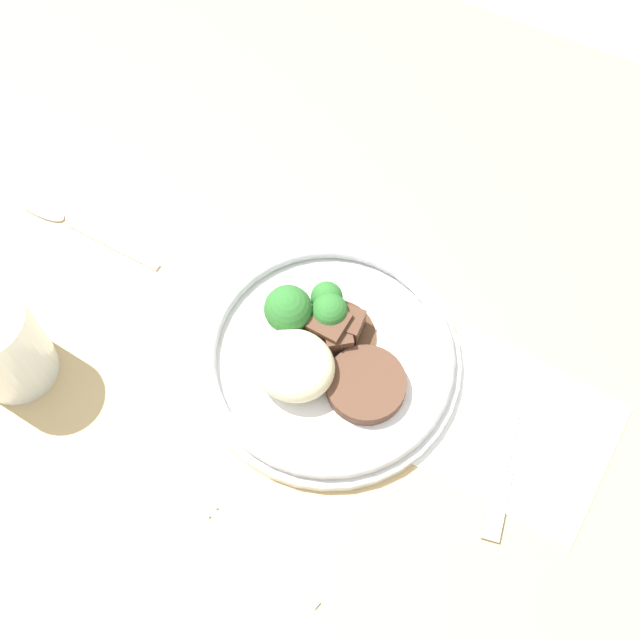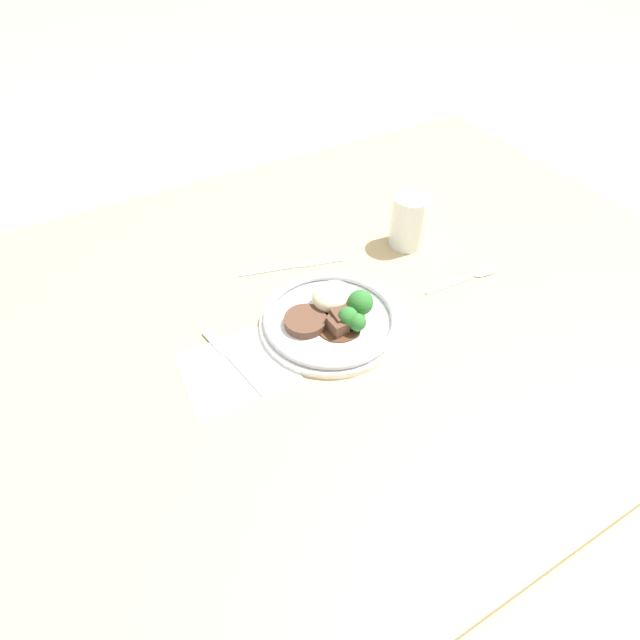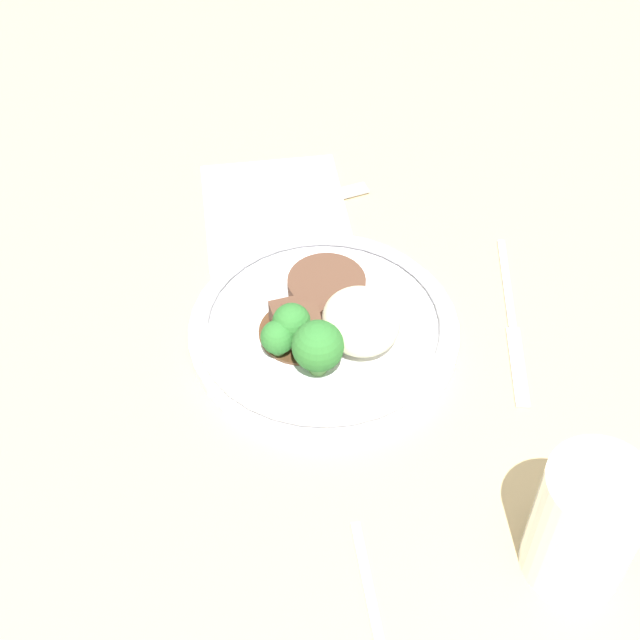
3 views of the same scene
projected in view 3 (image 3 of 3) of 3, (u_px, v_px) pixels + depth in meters
ground_plane at (380, 340)px, 0.83m from camera, size 8.00×8.00×0.00m
dining_table at (381, 328)px, 0.82m from camera, size 1.54×1.04×0.03m
napkin at (275, 211)px, 0.91m from camera, size 0.18×0.15×0.00m
plate at (325, 325)px, 0.78m from camera, size 0.24×0.24×0.06m
juice_glass at (583, 529)px, 0.61m from camera, size 0.07×0.07×0.11m
fork at (306, 203)px, 0.91m from camera, size 0.04×0.17×0.00m
knife at (512, 323)px, 0.80m from camera, size 0.20×0.06×0.00m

